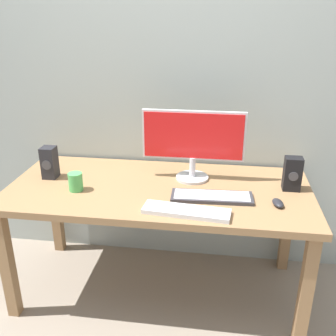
% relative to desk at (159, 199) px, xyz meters
% --- Properties ---
extents(ground_plane, '(6.00, 6.00, 0.00)m').
position_rel_desk_xyz_m(ground_plane, '(0.00, 0.00, -0.64)').
color(ground_plane, gray).
extents(wall_back, '(2.68, 0.04, 3.00)m').
position_rel_desk_xyz_m(wall_back, '(0.00, 0.44, 0.86)').
color(wall_back, '#9EA8A3').
rests_on(wall_back, ground_plane).
extents(desk, '(1.73, 0.79, 0.72)m').
position_rel_desk_xyz_m(desk, '(0.00, 0.00, 0.00)').
color(desk, '#936D47').
rests_on(desk, ground_plane).
extents(monitor, '(0.60, 0.19, 0.41)m').
position_rel_desk_xyz_m(monitor, '(0.18, 0.15, 0.32)').
color(monitor, silver).
rests_on(monitor, desk).
extents(keyboard_primary, '(0.44, 0.16, 0.02)m').
position_rel_desk_xyz_m(keyboard_primary, '(0.31, -0.11, 0.09)').
color(keyboard_primary, '#333338').
rests_on(keyboard_primary, desk).
extents(keyboard_secondary, '(0.45, 0.16, 0.03)m').
position_rel_desk_xyz_m(keyboard_secondary, '(0.19, -0.29, 0.09)').
color(keyboard_secondary, silver).
rests_on(keyboard_secondary, desk).
extents(mouse, '(0.07, 0.11, 0.03)m').
position_rel_desk_xyz_m(mouse, '(0.65, -0.14, 0.10)').
color(mouse, '#232328').
rests_on(mouse, desk).
extents(speaker_right, '(0.10, 0.08, 0.19)m').
position_rel_desk_xyz_m(speaker_right, '(0.74, 0.07, 0.18)').
color(speaker_right, black).
rests_on(speaker_right, desk).
extents(speaker_left, '(0.08, 0.09, 0.19)m').
position_rel_desk_xyz_m(speaker_left, '(-0.67, 0.04, 0.18)').
color(speaker_left, '#232328').
rests_on(speaker_left, desk).
extents(coffee_mug, '(0.08, 0.08, 0.10)m').
position_rel_desk_xyz_m(coffee_mug, '(-0.45, -0.11, 0.13)').
color(coffee_mug, '#4CB259').
rests_on(coffee_mug, desk).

